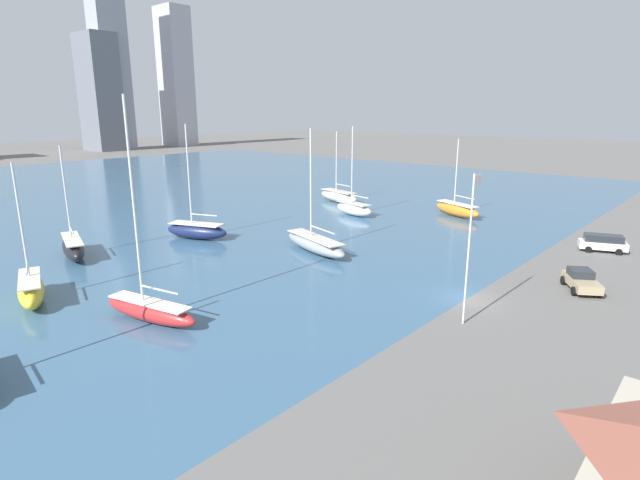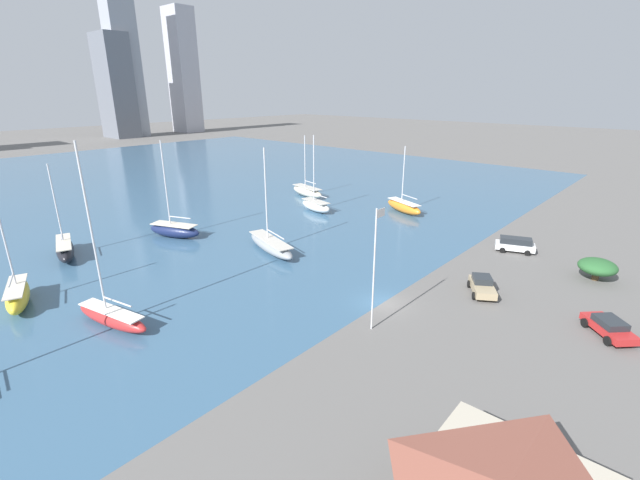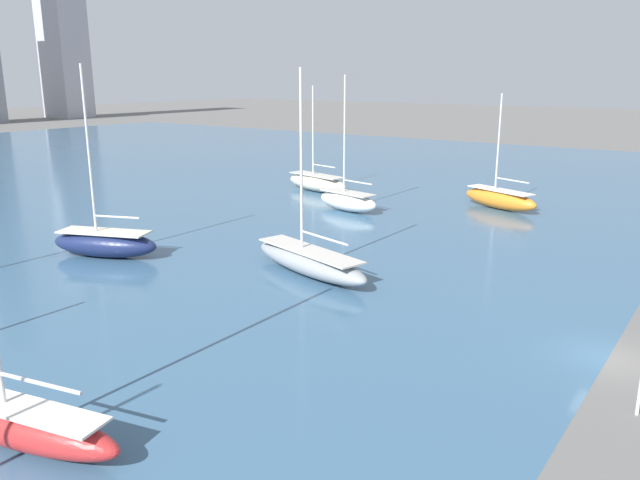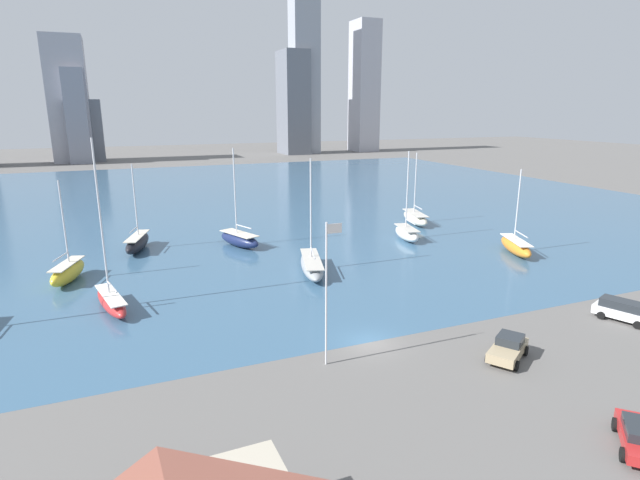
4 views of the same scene
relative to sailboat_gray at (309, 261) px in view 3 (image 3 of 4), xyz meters
name	(u,v)px [view 3 (image 3 of 4)]	position (x,y,z in m)	size (l,w,h in m)	color
ground_plane	(608,359)	(-2.27, -18.73, -0.93)	(500.00, 500.00, 0.00)	#605E5B
sailboat_gray	(309,261)	(0.00, 0.00, 0.00)	(5.25, 11.04, 13.16)	gray
sailboat_navy	(105,243)	(-5.11, 14.50, 0.12)	(5.34, 8.41, 13.46)	#19234C
sailboat_white	(348,200)	(18.32, 8.79, 0.10)	(3.73, 7.44, 12.77)	white
sailboat_red	(20,421)	(-21.69, -3.26, 0.03)	(3.56, 8.85, 16.03)	#B72828
sailboat_orange	(500,198)	(27.76, -2.86, 0.10)	(5.09, 8.79, 11.05)	orange
sailboat_cream	(317,182)	(25.29, 17.39, 0.09)	(4.41, 9.37, 11.64)	beige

